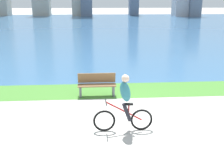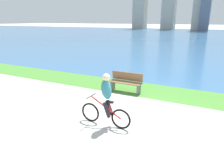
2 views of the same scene
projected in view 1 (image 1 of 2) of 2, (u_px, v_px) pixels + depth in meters
ground_plane at (143, 117)px, 9.32m from camera, size 300.00×300.00×0.00m
grass_strip_bayside at (130, 90)px, 12.16m from camera, size 120.00×2.13×0.01m
bay_water_surface at (100, 24)px, 46.79m from camera, size 300.00×70.20×0.00m
cyclist_lead at (125, 104)px, 8.14m from camera, size 1.73×0.52×1.69m
bench_near_path at (97, 85)px, 11.33m from camera, size 1.50×0.47×0.90m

